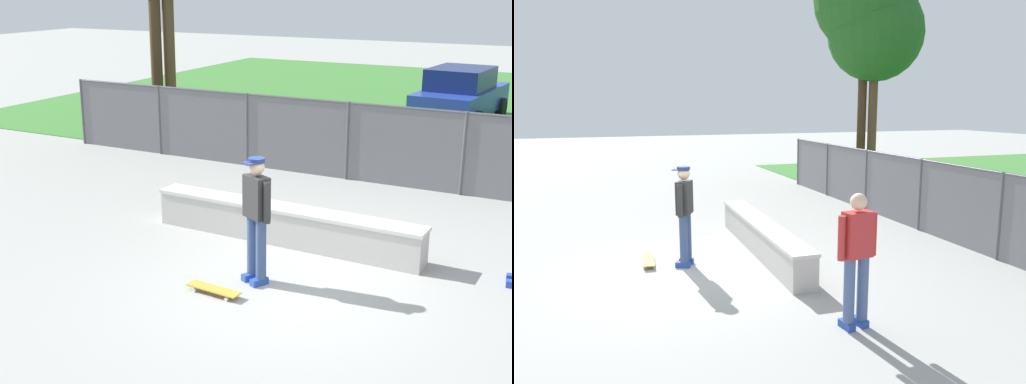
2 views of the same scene
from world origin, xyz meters
The scene contains 7 objects.
ground_plane centered at (0.00, 0.00, 0.00)m, with size 80.00×80.00×0.00m, color #9E9E99.
grass_strip centered at (0.00, 15.97, 0.01)m, with size 29.15×20.00×0.02m, color #3D7A33.
concrete_ledge centered at (-0.75, 1.60, 0.32)m, with size 4.72×0.61×0.63m.
skateboarder centered at (-0.44, 0.01, 1.03)m, with size 0.55×0.40×1.84m.
skateboard centered at (-0.76, -0.63, 0.07)m, with size 0.81×0.26×0.09m.
chainlink_fence centered at (0.00, 5.67, 0.93)m, with size 17.22×0.07×1.70m.
car_blue centered at (-0.46, 13.18, 0.84)m, with size 2.31×4.35×1.66m.
Camera 1 is at (3.87, -8.14, 4.18)m, focal length 48.92 mm.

